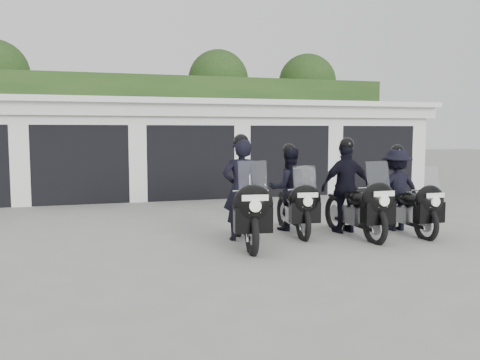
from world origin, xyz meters
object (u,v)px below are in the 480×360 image
object	(u,v)px
police_bike_a	(244,199)
police_bike_b	(291,194)
police_bike_d	(401,194)
police_bike_c	(351,192)

from	to	relation	value
police_bike_a	police_bike_b	distance (m)	1.47
police_bike_b	police_bike_d	world-z (taller)	police_bike_b
police_bike_c	police_bike_a	bearing A→B (deg)	-175.75
police_bike_b	police_bike_d	bearing A→B (deg)	-10.50
police_bike_c	police_bike_d	distance (m)	1.10
police_bike_b	police_bike_d	xyz separation A→B (m)	(2.12, -0.62, -0.00)
police_bike_a	police_bike_d	distance (m)	3.36
police_bike_a	police_bike_c	bearing A→B (deg)	12.87
police_bike_b	police_bike_a	bearing A→B (deg)	-141.50
police_bike_d	police_bike_c	bearing A→B (deg)	176.92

